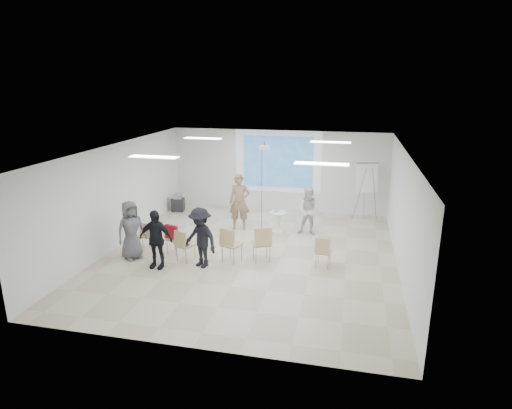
% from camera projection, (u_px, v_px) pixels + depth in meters
% --- Properties ---
extents(floor, '(8.00, 9.00, 0.10)m').
position_uv_depth(floor, '(250.00, 256.00, 12.10)').
color(floor, beige).
rests_on(floor, ground).
extents(ceiling, '(8.00, 9.00, 0.10)m').
position_uv_depth(ceiling, '(249.00, 147.00, 11.24)').
color(ceiling, white).
rests_on(ceiling, wall_back).
extents(wall_back, '(8.00, 0.10, 3.00)m').
position_uv_depth(wall_back, '(278.00, 171.00, 15.93)').
color(wall_back, silver).
rests_on(wall_back, floor).
extents(wall_left, '(0.10, 9.00, 3.00)m').
position_uv_depth(wall_left, '(115.00, 195.00, 12.52)').
color(wall_left, silver).
rests_on(wall_left, floor).
extents(wall_right, '(0.10, 9.00, 3.00)m').
position_uv_depth(wall_right, '(405.00, 213.00, 10.82)').
color(wall_right, silver).
rests_on(wall_right, floor).
extents(projection_halo, '(3.20, 0.01, 2.30)m').
position_uv_depth(projection_halo, '(278.00, 162.00, 15.77)').
color(projection_halo, silver).
rests_on(projection_halo, wall_back).
extents(projection_image, '(2.60, 0.01, 1.90)m').
position_uv_depth(projection_image, '(278.00, 162.00, 15.76)').
color(projection_image, teal).
rests_on(projection_image, wall_back).
extents(pedestal_table, '(0.68, 0.68, 0.69)m').
position_uv_depth(pedestal_table, '(278.00, 221.00, 13.79)').
color(pedestal_table, white).
rests_on(pedestal_table, floor).
extents(player_left, '(0.84, 0.64, 2.11)m').
position_uv_depth(player_left, '(239.00, 198.00, 13.88)').
color(player_left, '#8F7657').
rests_on(player_left, floor).
extents(player_right, '(0.85, 0.69, 1.71)m').
position_uv_depth(player_right, '(309.00, 209.00, 13.45)').
color(player_right, white).
rests_on(player_right, floor).
extents(controller_left, '(0.06, 0.13, 0.04)m').
position_uv_depth(controller_left, '(247.00, 187.00, 13.99)').
color(controller_left, white).
rests_on(controller_left, player_left).
extents(controller_right, '(0.04, 0.11, 0.04)m').
position_uv_depth(controller_right, '(305.00, 197.00, 13.64)').
color(controller_right, silver).
rests_on(controller_right, player_right).
extents(chair_far_left, '(0.46, 0.49, 0.85)m').
position_uv_depth(chair_far_left, '(149.00, 234.00, 12.25)').
color(chair_far_left, tan).
rests_on(chair_far_left, floor).
extents(chair_left_mid, '(0.52, 0.54, 0.86)m').
position_uv_depth(chair_left_mid, '(173.00, 237.00, 11.99)').
color(chair_left_mid, tan).
rests_on(chair_left_mid, floor).
extents(chair_left_inner, '(0.55, 0.57, 0.89)m').
position_uv_depth(chair_left_inner, '(183.00, 243.00, 11.49)').
color(chair_left_inner, tan).
rests_on(chair_left_inner, floor).
extents(chair_center, '(0.59, 0.62, 0.99)m').
position_uv_depth(chair_center, '(230.00, 242.00, 11.39)').
color(chair_center, tan).
rests_on(chair_center, floor).
extents(chair_right_inner, '(0.63, 0.65, 1.00)m').
position_uv_depth(chair_right_inner, '(262.00, 241.00, 11.43)').
color(chair_right_inner, tan).
rests_on(chair_right_inner, floor).
extents(chair_right_far, '(0.44, 0.46, 0.84)m').
position_uv_depth(chair_right_far, '(323.00, 250.00, 11.11)').
color(chair_right_far, tan).
rests_on(chair_right_far, floor).
extents(red_jacket, '(0.41, 0.21, 0.38)m').
position_uv_depth(red_jacket, '(171.00, 232.00, 11.79)').
color(red_jacket, maroon).
rests_on(red_jacket, chair_left_mid).
extents(laptop, '(0.39, 0.34, 0.03)m').
position_uv_depth(laptop, '(186.00, 244.00, 11.58)').
color(laptop, black).
rests_on(laptop, chair_left_inner).
extents(audience_left, '(1.07, 0.66, 1.80)m').
position_uv_depth(audience_left, '(155.00, 235.00, 11.04)').
color(audience_left, black).
rests_on(audience_left, floor).
extents(audience_mid, '(1.35, 1.11, 1.83)m').
position_uv_depth(audience_mid, '(200.00, 234.00, 11.08)').
color(audience_mid, black).
rests_on(audience_mid, floor).
extents(audience_outer, '(1.01, 1.07, 1.83)m').
position_uv_depth(audience_outer, '(131.00, 227.00, 11.61)').
color(audience_outer, '#5C5C61').
rests_on(audience_outer, floor).
extents(flipchart_easel, '(0.87, 0.68, 2.06)m').
position_uv_depth(flipchart_easel, '(367.00, 178.00, 14.69)').
color(flipchart_easel, '#919299').
rests_on(flipchart_easel, floor).
extents(av_cart, '(0.51, 0.44, 0.68)m').
position_uv_depth(av_cart, '(178.00, 203.00, 16.03)').
color(av_cart, black).
rests_on(av_cart, floor).
extents(ceiling_projector, '(0.30, 0.25, 3.00)m').
position_uv_depth(ceiling_projector, '(264.00, 152.00, 12.71)').
color(ceiling_projector, white).
rests_on(ceiling_projector, ceiling).
extents(fluor_panel_nw, '(1.20, 0.30, 0.02)m').
position_uv_depth(fluor_panel_nw, '(203.00, 138.00, 13.55)').
color(fluor_panel_nw, white).
rests_on(fluor_panel_nw, ceiling).
extents(fluor_panel_ne, '(1.20, 0.30, 0.02)m').
position_uv_depth(fluor_panel_ne, '(330.00, 142.00, 12.71)').
color(fluor_panel_ne, white).
rests_on(fluor_panel_ne, ceiling).
extents(fluor_panel_sw, '(1.20, 0.30, 0.02)m').
position_uv_depth(fluor_panel_sw, '(154.00, 157.00, 10.27)').
color(fluor_panel_sw, white).
rests_on(fluor_panel_sw, ceiling).
extents(fluor_panel_se, '(1.20, 0.30, 0.02)m').
position_uv_depth(fluor_panel_se, '(321.00, 164.00, 9.43)').
color(fluor_panel_se, white).
rests_on(fluor_panel_se, ceiling).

